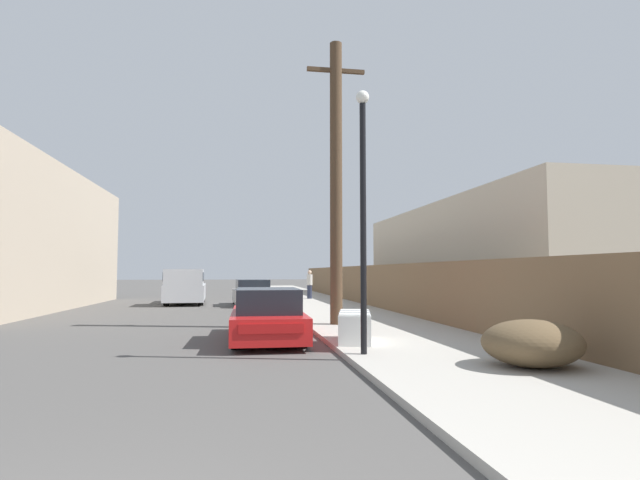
% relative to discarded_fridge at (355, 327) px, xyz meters
% --- Properties ---
extents(sidewalk_curb, '(4.20, 63.00, 0.12)m').
position_rel_discarded_fridge_xyz_m(sidewalk_curb, '(1.52, 14.81, -0.39)').
color(sidewalk_curb, '#ADA89E').
rests_on(sidewalk_curb, ground).
extents(discarded_fridge, '(1.06, 1.78, 0.69)m').
position_rel_discarded_fridge_xyz_m(discarded_fridge, '(0.00, 0.00, 0.00)').
color(discarded_fridge, white).
rests_on(discarded_fridge, sidewalk_curb).
extents(parked_sports_car_red, '(1.78, 4.65, 1.28)m').
position_rel_discarded_fridge_xyz_m(parked_sports_car_red, '(-1.89, 1.36, 0.13)').
color(parked_sports_car_red, red).
rests_on(parked_sports_car_red, ground).
extents(car_parked_mid, '(2.02, 4.24, 1.30)m').
position_rel_discarded_fridge_xyz_m(car_parked_mid, '(-1.91, 14.36, 0.16)').
color(car_parked_mid, gray).
rests_on(car_parked_mid, ground).
extents(pickup_truck, '(2.20, 5.32, 1.81)m').
position_rel_discarded_fridge_xyz_m(pickup_truck, '(-5.32, 15.73, 0.45)').
color(pickup_truck, silver).
rests_on(pickup_truck, ground).
extents(utility_pole, '(1.80, 0.37, 8.64)m').
position_rel_discarded_fridge_xyz_m(utility_pole, '(0.31, 3.71, 4.06)').
color(utility_pole, '#4C3826').
rests_on(utility_pole, sidewalk_curb).
extents(street_lamp, '(0.26, 0.26, 5.12)m').
position_rel_discarded_fridge_xyz_m(street_lamp, '(-0.22, -1.71, 2.61)').
color(street_lamp, black).
rests_on(street_lamp, sidewalk_curb).
extents(brush_pile, '(1.63, 1.57, 0.77)m').
position_rel_discarded_fridge_xyz_m(brush_pile, '(2.21, -3.39, 0.05)').
color(brush_pile, brown).
rests_on(brush_pile, sidewalk_curb).
extents(wooden_fence, '(0.08, 41.74, 1.87)m').
position_rel_discarded_fridge_xyz_m(wooden_fence, '(3.47, 11.18, 0.60)').
color(wooden_fence, brown).
rests_on(wooden_fence, sidewalk_curb).
extents(building_right_house, '(6.00, 18.21, 4.76)m').
position_rel_discarded_fridge_xyz_m(building_right_house, '(8.90, 10.67, 1.93)').
color(building_right_house, beige).
rests_on(building_right_house, ground).
extents(pedestrian, '(0.34, 0.34, 1.65)m').
position_rel_discarded_fridge_xyz_m(pedestrian, '(1.53, 18.00, 0.51)').
color(pedestrian, '#282D42').
rests_on(pedestrian, sidewalk_curb).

